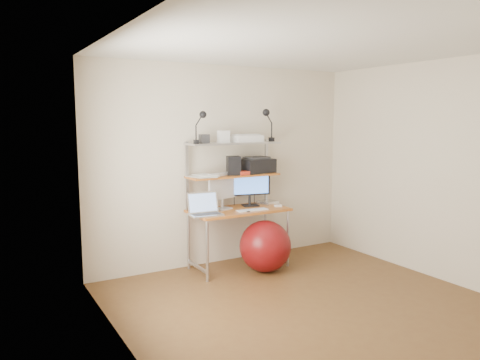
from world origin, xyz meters
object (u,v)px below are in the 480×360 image
object	(u,v)px
laptop	(204,210)
exercise_ball	(265,246)
monitor_silver	(222,188)
monitor_black	(250,185)
printer	(257,165)

from	to	relation	value
laptop	exercise_ball	bearing A→B (deg)	-10.17
monitor_silver	monitor_black	distance (m)	0.41
printer	exercise_ball	distance (m)	1.06
monitor_silver	monitor_black	world-z (taller)	monitor_black
monitor_silver	laptop	size ratio (longest dim) A/B	1.24
printer	monitor_black	bearing A→B (deg)	-164.43
monitor_black	exercise_ball	size ratio (longest dim) A/B	0.86
monitor_silver	laptop	xyz separation A→B (m)	(-0.34, -0.20, -0.20)
laptop	printer	world-z (taller)	printer
exercise_ball	laptop	bearing A→B (deg)	164.83
monitor_silver	laptop	bearing A→B (deg)	-167.57
printer	exercise_ball	size ratio (longest dim) A/B	0.73
monitor_black	exercise_ball	distance (m)	0.81
monitor_silver	printer	size ratio (longest dim) A/B	1.05
exercise_ball	monitor_black	bearing A→B (deg)	86.08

